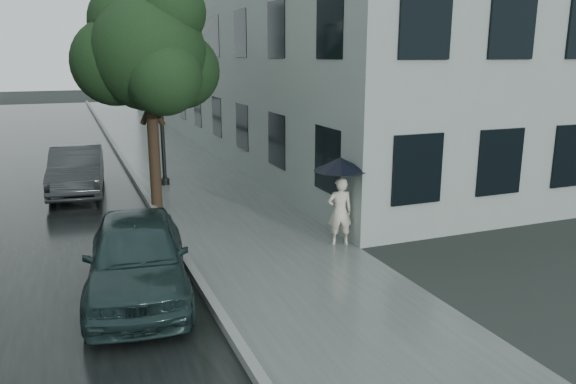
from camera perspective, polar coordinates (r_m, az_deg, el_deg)
name	(u,v)px	position (r m, az deg, el deg)	size (l,w,h in m)	color
ground	(300,290)	(9.81, 1.27, -9.96)	(120.00, 120.00, 0.00)	black
sidewalk	(179,165)	(20.98, -11.06, 2.72)	(3.50, 60.00, 0.01)	slate
kerb_near	(127,167)	(20.71, -16.03, 2.50)	(0.15, 60.00, 0.15)	slate
asphalt_road	(19,176)	(20.69, -25.68, 1.44)	(6.85, 60.00, 0.00)	black
building_near	(249,43)	(29.18, -3.99, 14.88)	(7.02, 36.00, 9.00)	gray
pedestrian	(340,212)	(11.85, 5.28, -2.00)	(0.53, 0.35, 1.46)	beige
umbrella	(340,164)	(11.63, 5.34, 2.84)	(1.51, 1.51, 1.00)	black
street_tree	(148,52)	(14.67, -14.07, 13.66)	(3.68, 3.34, 5.81)	#332619
lamp_post	(155,92)	(17.47, -13.35, 9.89)	(0.85, 0.34, 5.00)	black
car_near	(137,256)	(9.72, -15.07, -6.30)	(1.62, 4.03, 1.37)	#1B2E2E
car_far	(77,170)	(17.52, -20.67, 2.12)	(1.40, 4.01, 1.32)	#272A2C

